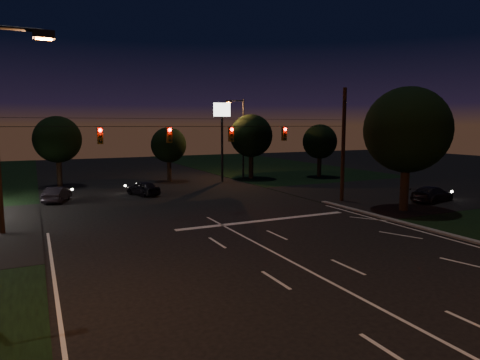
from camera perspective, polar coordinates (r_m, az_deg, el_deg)
ground at (r=16.87m, az=13.80°, el=-14.04°), size 140.00×140.00×0.00m
cross_street_right at (r=41.60m, az=21.10°, el=-1.57°), size 20.00×16.00×0.02m
stop_bar at (r=27.63m, az=3.36°, el=-5.39°), size 12.00×0.50×0.01m
utility_pole_right at (r=35.46m, az=13.39°, el=-2.75°), size 0.30×0.30×9.00m
utility_pole_left at (r=27.77m, az=-29.08°, el=-6.27°), size 0.28×0.28×8.00m
signal_span at (r=28.84m, az=-5.19°, el=6.15°), size 24.00×0.40×1.56m
pole_sign_right at (r=45.78m, az=-2.42°, el=7.52°), size 1.80×0.30×8.40m
street_light_right_far at (r=48.95m, az=0.16°, el=6.35°), size 2.20×0.35×9.00m
tree_right_near at (r=32.44m, az=21.22°, el=6.12°), size 6.00×6.00×8.76m
tree_far_b at (r=46.23m, az=-23.14°, el=4.92°), size 4.60×4.60×6.98m
tree_far_c at (r=47.06m, az=-9.51°, el=4.58°), size 3.80×3.80×5.86m
tree_far_d at (r=48.53m, az=1.45°, el=5.85°), size 4.80×4.80×7.30m
tree_far_e at (r=51.04m, az=10.54°, el=5.00°), size 4.00×4.00×6.18m
car_oncoming_a at (r=38.22m, az=-12.78°, el=-1.07°), size 2.59×3.93×1.24m
car_oncoming_b at (r=37.07m, az=-23.19°, el=-1.76°), size 2.45×3.91×1.22m
car_cross at (r=37.36m, az=24.24°, el=-1.72°), size 4.61×2.67×1.26m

